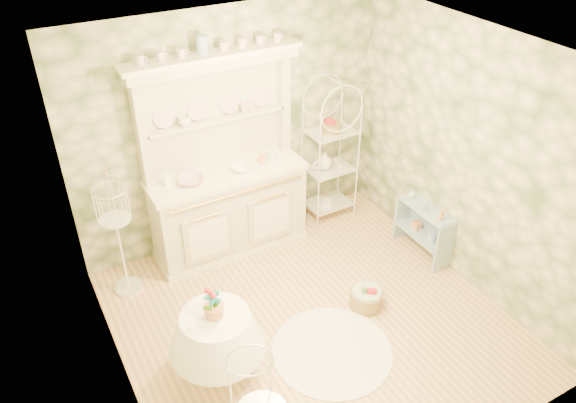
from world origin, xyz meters
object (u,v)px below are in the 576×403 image
kitchen_dresser (226,161)px  bakers_rack (330,152)px  round_table (218,348)px  side_shelf (423,233)px  floor_basket (366,298)px  birdcage_stand (118,233)px

kitchen_dresser → bakers_rack: size_ratio=1.30×
bakers_rack → round_table: bakers_rack is taller
side_shelf → floor_basket: bearing=-165.8°
birdcage_stand → floor_basket: (2.07, -1.44, -0.65)m
birdcage_stand → bakers_rack: bearing=4.0°
birdcage_stand → side_shelf: bearing=-18.1°
birdcage_stand → round_table: bearing=-74.9°
side_shelf → floor_basket: size_ratio=2.18×
bakers_rack → floor_basket: 1.89m
kitchen_dresser → bakers_rack: kitchen_dresser is taller
birdcage_stand → floor_basket: 2.60m
side_shelf → birdcage_stand: size_ratio=0.43×
bakers_rack → birdcage_stand: bakers_rack is taller
side_shelf → kitchen_dresser: bearing=140.8°
bakers_rack → birdcage_stand: size_ratio=1.18×
round_table → floor_basket: round_table is taller
bakers_rack → side_shelf: (0.51, -1.21, -0.60)m
kitchen_dresser → side_shelf: 2.37m
round_table → birdcage_stand: birdcage_stand is taller
round_table → kitchen_dresser: bearing=62.7°
kitchen_dresser → round_table: kitchen_dresser is taller
kitchen_dresser → birdcage_stand: 1.34m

